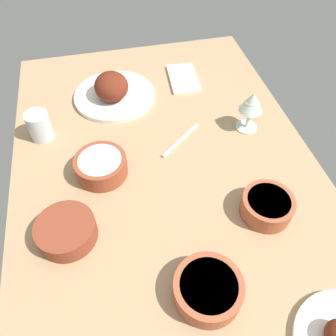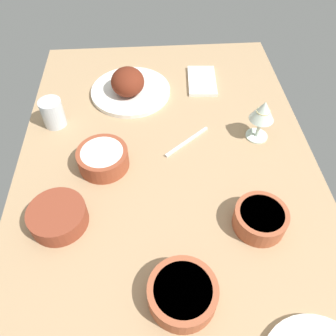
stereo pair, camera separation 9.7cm
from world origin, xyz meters
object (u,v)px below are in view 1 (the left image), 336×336
bowl_cream (101,166)px  water_tumbler (40,126)px  bowl_potatoes (267,206)px  spoon_loose (181,140)px  plate_center_main (113,91)px  bowl_sauce (66,230)px  bowl_pasta (208,289)px  wine_glass (252,104)px  folded_napkin (183,78)px

bowl_cream → water_tumbler: water_tumbler is taller
bowl_potatoes → spoon_loose: (-30.98, -15.23, -2.70)cm
plate_center_main → bowl_sauce: size_ratio=1.92×
bowl_cream → spoon_loose: size_ratio=0.82×
bowl_potatoes → bowl_cream: size_ratio=0.91×
bowl_pasta → wine_glass: wine_glass is taller
bowl_cream → folded_napkin: size_ratio=0.84×
bowl_cream → spoon_loose: 26.89cm
bowl_cream → folded_napkin: (-39.07, 34.55, -2.57)cm
bowl_pasta → bowl_sauce: bowl_pasta is taller
bowl_potatoes → bowl_pasta: 27.61cm
bowl_cream → water_tumbler: bearing=-138.8°
bowl_cream → bowl_sauce: size_ratio=1.00×
plate_center_main → water_tumbler: size_ratio=3.06×
bowl_potatoes → water_tumbler: 71.86cm
bowl_potatoes → bowl_cream: (-23.28, -40.84, 0.08)cm
bowl_cream → folded_napkin: 52.21cm
folded_napkin → spoon_loose: size_ratio=0.97×
plate_center_main → folded_napkin: bearing=101.4°
bowl_sauce → plate_center_main: bearing=161.1°
wine_glass → folded_napkin: 34.42cm
bowl_cream → water_tumbler: (-19.38, -16.97, 1.50)cm
folded_napkin → spoon_loose: (31.37, -8.93, -0.20)cm
bowl_potatoes → bowl_sauce: (-4.32, -51.31, -0.19)cm
bowl_potatoes → folded_napkin: size_ratio=0.76×
bowl_pasta → bowl_cream: 45.05cm
bowl_pasta → bowl_sauce: (-21.71, -29.86, -0.06)cm
bowl_sauce → folded_napkin: size_ratio=0.84×
bowl_sauce → spoon_loose: (-26.65, 36.08, -2.51)cm
bowl_sauce → spoon_loose: size_ratio=0.82×
bowl_sauce → spoon_loose: bearing=126.5°
bowl_pasta → water_tumbler: water_tumbler is taller
bowl_cream → spoon_loose: bowl_cream is taller
bowl_pasta → folded_napkin: (-79.73, 15.15, -2.37)cm
folded_napkin → plate_center_main: bearing=-78.6°
bowl_potatoes → wine_glass: bearing=167.1°
spoon_loose → bowl_cream: bearing=157.8°
bowl_pasta → plate_center_main: bearing=-170.9°
bowl_pasta → bowl_cream: bearing=-154.5°
water_tumbler → spoon_loose: 44.36cm
plate_center_main → spoon_loose: 31.75cm
bowl_sauce → water_tumbler: water_tumbler is taller
bowl_cream → bowl_potatoes: bearing=60.3°
bowl_pasta → bowl_cream: bowl_cream is taller
water_tumbler → spoon_loose: (11.69, 42.58, -4.27)cm
spoon_loose → bowl_potatoes: bearing=-102.7°
wine_glass → spoon_loose: (1.18, -22.57, -9.53)cm
bowl_sauce → bowl_pasta: bearing=54.0°
plate_center_main → folded_napkin: 27.73cm
plate_center_main → spoon_loose: bearing=35.0°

